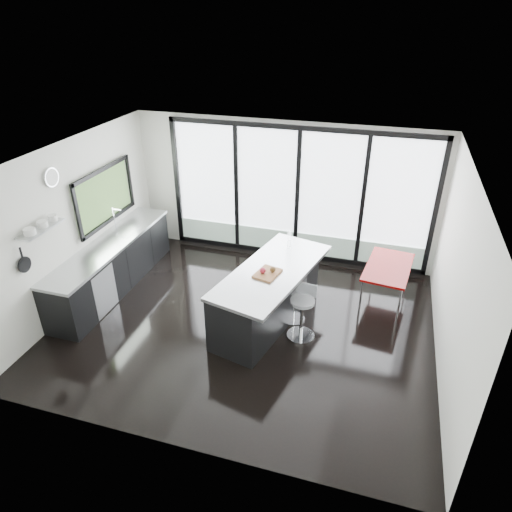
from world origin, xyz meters
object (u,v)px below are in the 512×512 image
(bar_stool_far, at_px, (294,304))
(red_table, at_px, (386,283))
(bar_stool_near, at_px, (302,318))
(island, at_px, (268,294))

(bar_stool_far, bearing_deg, red_table, 47.00)
(bar_stool_near, height_order, bar_stool_far, bar_stool_near)
(bar_stool_near, bearing_deg, bar_stool_far, 127.48)
(bar_stool_far, distance_m, red_table, 1.78)
(bar_stool_near, xyz_separation_m, red_table, (1.22, 1.46, -0.01))
(bar_stool_far, xyz_separation_m, red_table, (1.43, 1.06, 0.02))
(red_table, bearing_deg, island, -147.62)
(bar_stool_near, distance_m, bar_stool_far, 0.46)
(island, xyz_separation_m, bar_stool_near, (0.63, -0.29, -0.15))
(red_table, bearing_deg, bar_stool_far, -143.47)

